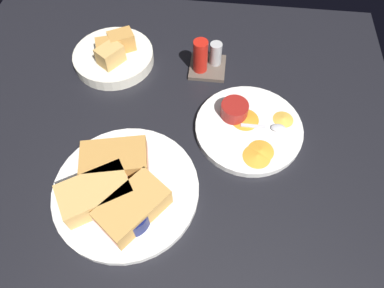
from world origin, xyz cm
name	(u,v)px	position (x,y,z in cm)	size (l,w,h in cm)	color
ground_plane	(154,157)	(0.00, 0.00, -1.50)	(110.00, 110.00, 3.00)	black
plate_sandwich_main	(126,190)	(-3.79, -9.41, 0.80)	(29.15, 29.15, 1.60)	white
sandwich_half_near	(115,160)	(-6.64, -4.66, 4.00)	(14.49, 10.31, 4.80)	#C68C42
sandwich_half_far	(96,194)	(-8.54, -12.26, 4.00)	(15.04, 13.45, 4.80)	tan
sandwich_half_extra	(133,207)	(-0.95, -14.17, 4.00)	(13.89, 14.96, 4.80)	tan
ramekin_dark_sauce	(130,215)	(-1.34, -15.50, 3.67)	(7.54, 7.54, 3.85)	#0C144C
spoon_by_dark_ramekin	(116,195)	(-5.23, -11.15, 1.96)	(7.68, 8.35, 0.80)	silver
plate_chips_companion	(249,129)	(20.22, 8.49, 0.80)	(23.98, 23.98, 1.60)	white
ramekin_light_gravy	(234,109)	(16.62, 11.49, 3.42)	(6.14, 6.14, 3.36)	maroon
spoon_by_gravy_ramekin	(272,127)	(25.26, 8.54, 1.96)	(9.86, 2.23, 0.80)	silver
plantain_chip_scatter	(256,134)	(21.82, 6.45, 1.90)	(16.15, 16.78, 0.60)	orange
bread_basket_rear	(114,55)	(-14.73, 26.47, 2.33)	(20.35, 20.35, 7.56)	silver
condiment_caddy	(206,59)	(8.90, 26.60, 3.41)	(9.00, 9.00, 9.50)	brown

